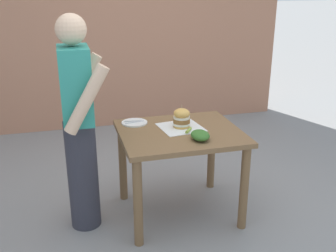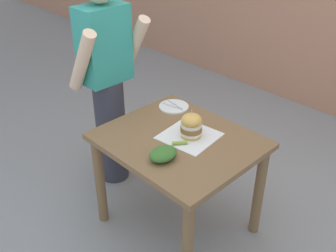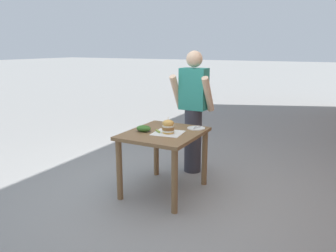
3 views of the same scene
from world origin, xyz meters
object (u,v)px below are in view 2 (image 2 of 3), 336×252
(patio_table, at_px, (179,155))
(diner_across_table, at_px, (107,82))
(sandwich, at_px, (191,125))
(pickle_spear, at_px, (180,143))
(side_salad, at_px, (163,154))
(side_plate_with_forks, at_px, (174,107))

(patio_table, xyz_separation_m, diner_across_table, (0.03, 0.79, 0.26))
(sandwich, bearing_deg, pickle_spear, -170.51)
(patio_table, bearing_deg, side_salad, -157.88)
(side_salad, xyz_separation_m, diner_across_table, (0.26, 0.88, 0.09))
(side_plate_with_forks, height_order, side_salad, side_salad)
(patio_table, distance_m, pickle_spear, 0.17)
(pickle_spear, distance_m, side_salad, 0.18)
(side_plate_with_forks, xyz_separation_m, diner_across_table, (-0.24, 0.47, 0.12))
(patio_table, bearing_deg, sandwich, -26.05)
(side_plate_with_forks, relative_size, side_salad, 1.22)
(side_plate_with_forks, bearing_deg, pickle_spear, -130.64)
(side_salad, bearing_deg, side_plate_with_forks, 39.52)
(patio_table, relative_size, side_plate_with_forks, 4.42)
(patio_table, distance_m, sandwich, 0.23)
(pickle_spear, distance_m, side_plate_with_forks, 0.50)
(side_plate_with_forks, bearing_deg, side_salad, -140.48)
(sandwich, distance_m, side_plate_with_forks, 0.42)
(side_plate_with_forks, height_order, diner_across_table, diner_across_table)
(pickle_spear, height_order, diner_across_table, diner_across_table)
(side_plate_with_forks, bearing_deg, sandwich, -119.24)
(patio_table, xyz_separation_m, pickle_spear, (-0.05, -0.06, 0.15))
(sandwich, bearing_deg, patio_table, 153.95)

